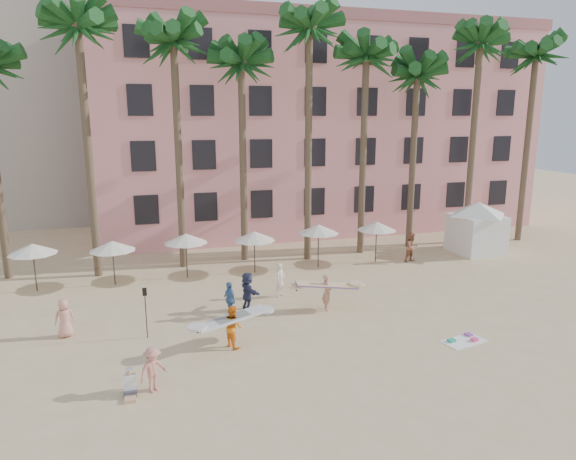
% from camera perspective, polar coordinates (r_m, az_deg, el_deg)
% --- Properties ---
extents(ground, '(120.00, 120.00, 0.00)m').
position_cam_1_polar(ground, '(20.25, 7.22, -14.62)').
color(ground, '#D1B789').
rests_on(ground, ground).
extents(pink_hotel, '(35.00, 14.00, 16.00)m').
position_cam_1_polar(pink_hotel, '(44.83, 2.48, 11.04)').
color(pink_hotel, pink).
rests_on(pink_hotel, ground).
extents(palm_row, '(44.40, 5.40, 16.30)m').
position_cam_1_polar(palm_row, '(32.63, -2.33, 19.18)').
color(palm_row, brown).
rests_on(palm_row, ground).
extents(umbrella_row, '(22.50, 2.70, 2.73)m').
position_cam_1_polar(umbrella_row, '(30.08, -7.48, -0.76)').
color(umbrella_row, '#332B23').
rests_on(umbrella_row, ground).
extents(cabana, '(4.70, 4.70, 3.50)m').
position_cam_1_polar(cabana, '(37.25, 20.26, 0.74)').
color(cabana, white).
rests_on(cabana, ground).
extents(beach_towel, '(1.97, 1.36, 0.14)m').
position_cam_1_polar(beach_towel, '(23.19, 18.98, -11.49)').
color(beach_towel, white).
rests_on(beach_towel, ground).
extents(carrier_yellow, '(3.05, 1.20, 1.79)m').
position_cam_1_polar(carrier_yellow, '(24.98, 4.34, -6.65)').
color(carrier_yellow, tan).
rests_on(carrier_yellow, ground).
extents(carrier_white, '(3.22, 1.72, 1.75)m').
position_cam_1_polar(carrier_white, '(21.25, -6.16, -10.42)').
color(carrier_white, orange).
rests_on(carrier_white, ground).
extents(beachgoers, '(20.95, 12.76, 1.91)m').
position_cam_1_polar(beachgoers, '(25.14, -2.68, -6.76)').
color(beachgoers, white).
rests_on(beachgoers, ground).
extents(paddle, '(0.18, 0.04, 2.23)m').
position_cam_1_polar(paddle, '(22.55, -15.55, -8.17)').
color(paddle, black).
rests_on(paddle, ground).
extents(seated_man, '(0.43, 0.74, 0.96)m').
position_cam_1_polar(seated_man, '(18.77, -17.16, -16.31)').
color(seated_man, '#3F3F4C').
rests_on(seated_man, ground).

